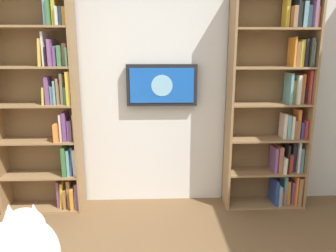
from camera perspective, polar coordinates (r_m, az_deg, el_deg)
name	(u,v)px	position (r m, az deg, el deg)	size (l,w,h in m)	color
wall_back	(154,75)	(3.30, -2.51, 9.07)	(4.52, 0.06, 2.70)	silver
bookshelf_left	(278,107)	(3.40, 18.91, 3.18)	(0.81, 0.28, 2.15)	#937047
bookshelf_right	(46,106)	(3.34, -20.72, 3.37)	(0.79, 0.28, 2.16)	#937047
wall_mounted_tv	(162,85)	(3.23, -1.10, 7.23)	(0.70, 0.07, 0.41)	black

